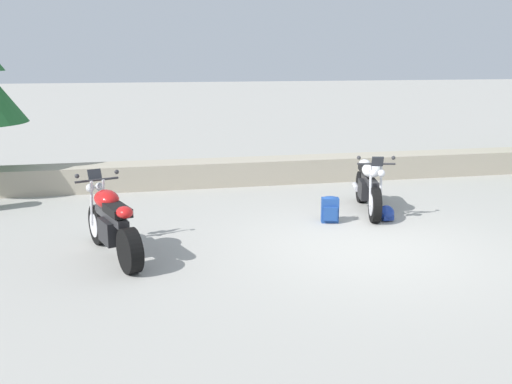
% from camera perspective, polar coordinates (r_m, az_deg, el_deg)
% --- Properties ---
extents(ground_plane, '(120.00, 120.00, 0.00)m').
position_cam_1_polar(ground_plane, '(8.96, 10.94, -5.33)').
color(ground_plane, '#A3A099').
extents(stone_wall, '(36.00, 0.80, 0.55)m').
position_cam_1_polar(stone_wall, '(13.29, 2.96, 2.25)').
color(stone_wall, '#A89E89').
rests_on(stone_wall, ground).
extents(motorcycle_red_near_left, '(0.96, 1.99, 1.18)m').
position_cam_1_polar(motorcycle_red_near_left, '(8.46, -14.27, -3.18)').
color(motorcycle_red_near_left, black).
rests_on(motorcycle_red_near_left, ground).
extents(motorcycle_white_centre, '(0.81, 2.04, 1.18)m').
position_cam_1_polar(motorcycle_white_centre, '(10.80, 11.26, 0.55)').
color(motorcycle_white_centre, black).
rests_on(motorcycle_white_centre, ground).
extents(rider_backpack, '(0.33, 0.31, 0.47)m').
position_cam_1_polar(rider_backpack, '(10.05, 7.44, -1.69)').
color(rider_backpack, navy).
rests_on(rider_backpack, ground).
extents(rider_helmet, '(0.28, 0.28, 0.28)m').
position_cam_1_polar(rider_helmet, '(10.34, 12.98, -2.10)').
color(rider_helmet, navy).
rests_on(rider_helmet, ground).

